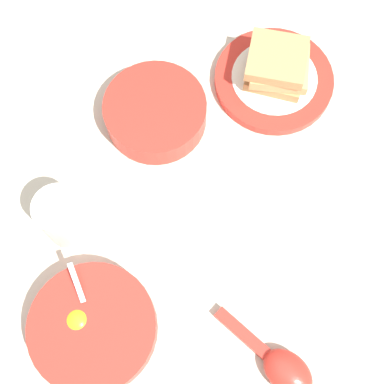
{
  "coord_description": "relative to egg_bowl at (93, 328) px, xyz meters",
  "views": [
    {
      "loc": [
        0.01,
        0.26,
        0.75
      ],
      "look_at": [
        -0.0,
        -0.01,
        0.02
      ],
      "focal_mm": 50.0,
      "sensor_mm": 36.0,
      "label": 1
    }
  ],
  "objects": [
    {
      "name": "ground_plane",
      "position": [
        -0.14,
        -0.18,
        -0.02
      ],
      "size": [
        3.0,
        3.0,
        0.0
      ],
      "primitive_type": "plane",
      "color": "beige"
    },
    {
      "name": "egg_bowl",
      "position": [
        0.0,
        0.0,
        0.0
      ],
      "size": [
        0.17,
        0.17,
        0.07
      ],
      "color": "red",
      "rests_on": "ground_plane"
    },
    {
      "name": "toast_plate",
      "position": [
        -0.28,
        -0.38,
        -0.01
      ],
      "size": [
        0.19,
        0.19,
        0.02
      ],
      "color": "red",
      "rests_on": "ground_plane"
    },
    {
      "name": "toast_sandwich",
      "position": [
        -0.28,
        -0.38,
        0.02
      ],
      "size": [
        0.11,
        0.11,
        0.05
      ],
      "color": "tan",
      "rests_on": "toast_plate"
    },
    {
      "name": "soup_spoon",
      "position": [
        -0.24,
        0.06,
        -0.01
      ],
      "size": [
        0.13,
        0.13,
        0.03
      ],
      "color": "red",
      "rests_on": "ground_plane"
    },
    {
      "name": "congee_bowl",
      "position": [
        -0.09,
        -0.32,
        0.0
      ],
      "size": [
        0.16,
        0.16,
        0.05
      ],
      "color": "red",
      "rests_on": "ground_plane"
    },
    {
      "name": "drinking_cup",
      "position": [
        0.04,
        -0.15,
        0.03
      ],
      "size": [
        0.07,
        0.07,
        0.09
      ],
      "color": "silver",
      "rests_on": "ground_plane"
    }
  ]
}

